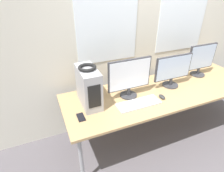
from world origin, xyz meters
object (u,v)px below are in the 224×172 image
object	(u,v)px
pc_tower	(89,87)
keyboard	(139,104)
monitor_right_near	(173,70)
monitor_main	(130,77)
headphones	(87,67)
monitor_right_far	(201,59)
cell_phone	(81,117)
mouse	(162,97)

from	to	relation	value
pc_tower	keyboard	distance (m)	0.58
monitor_right_near	monitor_main	bearing A→B (deg)	-179.36
headphones	monitor_right_far	size ratio (longest dim) A/B	0.41
headphones	cell_phone	xyz separation A→B (m)	(-0.15, -0.20, -0.43)
pc_tower	monitor_main	xyz separation A→B (m)	(0.47, -0.03, 0.04)
monitor_right_far	mouse	bearing A→B (deg)	-160.09
pc_tower	mouse	size ratio (longest dim) A/B	4.28
monitor_main	keyboard	xyz separation A→B (m)	(0.02, -0.20, -0.24)
monitor_right_far	cell_phone	size ratio (longest dim) A/B	3.44
monitor_main	keyboard	world-z (taller)	monitor_main
pc_tower	mouse	xyz separation A→B (m)	(0.80, -0.22, -0.19)
cell_phone	pc_tower	bearing A→B (deg)	52.88
pc_tower	keyboard	size ratio (longest dim) A/B	0.84
monitor_main	monitor_right_near	distance (m)	0.61
headphones	keyboard	xyz separation A→B (m)	(0.49, -0.23, -0.42)
cell_phone	headphones	bearing A→B (deg)	52.99
monitor_right_near	headphones	bearing A→B (deg)	178.62
pc_tower	cell_phone	world-z (taller)	pc_tower
pc_tower	monitor_right_far	world-z (taller)	monitor_right_far
monitor_right_near	keyboard	distance (m)	0.66
pc_tower	monitor_right_far	size ratio (longest dim) A/B	0.93
monitor_main	mouse	xyz separation A→B (m)	(0.33, -0.19, -0.23)
monitor_right_near	mouse	xyz separation A→B (m)	(-0.27, -0.20, -0.21)
mouse	cell_phone	world-z (taller)	mouse
cell_phone	keyboard	bearing A→B (deg)	-2.46
headphones	keyboard	bearing A→B (deg)	-25.39
monitor_main	monitor_right_far	size ratio (longest dim) A/B	1.15
mouse	cell_phone	bearing A→B (deg)	178.75
pc_tower	monitor_right_near	size ratio (longest dim) A/B	0.82
keyboard	monitor_right_near	bearing A→B (deg)	19.37
mouse	monitor_right_near	bearing A→B (deg)	36.04
headphones	monitor_main	distance (m)	0.50
pc_tower	headphones	size ratio (longest dim) A/B	2.26
monitor_main	monitor_right_near	xyz separation A→B (m)	(0.61, 0.01, -0.03)
mouse	headphones	bearing A→B (deg)	164.27
pc_tower	monitor_main	world-z (taller)	monitor_main
monitor_right_near	keyboard	size ratio (longest dim) A/B	1.03
headphones	monitor_right_near	size ratio (longest dim) A/B	0.36
pc_tower	monitor_right_near	xyz separation A→B (m)	(1.08, -0.03, 0.02)
pc_tower	monitor_right_near	world-z (taller)	pc_tower
monitor_right_near	mouse	world-z (taller)	monitor_right_near
mouse	keyboard	bearing A→B (deg)	-178.80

